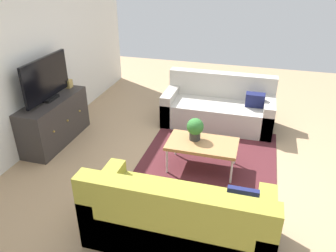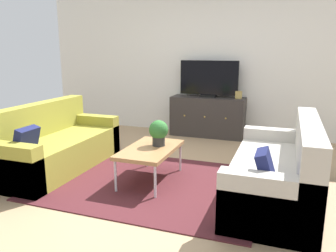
% 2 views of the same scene
% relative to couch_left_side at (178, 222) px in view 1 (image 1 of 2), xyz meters
% --- Properties ---
extents(ground_plane, '(10.00, 10.00, 0.00)m').
position_rel_couch_left_side_xyz_m(ground_plane, '(1.44, 0.10, -0.28)').
color(ground_plane, tan).
extents(wall_back, '(6.40, 0.12, 2.70)m').
position_rel_couch_left_side_xyz_m(wall_back, '(1.44, 2.65, 1.07)').
color(wall_back, silver).
rests_on(wall_back, ground_plane).
extents(area_rug, '(2.50, 1.90, 0.01)m').
position_rel_couch_left_side_xyz_m(area_rug, '(1.44, -0.05, -0.28)').
color(area_rug, '#4C1E23').
rests_on(area_rug, ground_plane).
extents(couch_left_side, '(0.82, 1.85, 0.85)m').
position_rel_couch_left_side_xyz_m(couch_left_side, '(0.00, 0.00, 0.00)').
color(couch_left_side, olive).
rests_on(couch_left_side, ground_plane).
extents(couch_right_side, '(0.82, 1.85, 0.85)m').
position_rel_couch_left_side_xyz_m(couch_right_side, '(2.87, 0.00, 0.00)').
color(couch_right_side, '#B2ADA3').
rests_on(couch_right_side, ground_plane).
extents(coffee_table, '(0.55, 0.94, 0.41)m').
position_rel_couch_left_side_xyz_m(coffee_table, '(1.39, 0.02, 0.10)').
color(coffee_table, '#A37547').
rests_on(coffee_table, ground_plane).
extents(potted_plant, '(0.23, 0.23, 0.31)m').
position_rel_couch_left_side_xyz_m(potted_plant, '(1.45, 0.14, 0.30)').
color(potted_plant, '#2D2D2D').
rests_on(potted_plant, coffee_table).
extents(tv_console, '(1.32, 0.47, 0.71)m').
position_rel_couch_left_side_xyz_m(tv_console, '(1.53, 2.37, 0.07)').
color(tv_console, '#332D2B').
rests_on(tv_console, ground_plane).
extents(flat_screen_tv, '(1.04, 0.16, 0.64)m').
position_rel_couch_left_side_xyz_m(flat_screen_tv, '(1.53, 2.39, 0.75)').
color(flat_screen_tv, black).
rests_on(flat_screen_tv, tv_console).
extents(mantel_clock, '(0.11, 0.07, 0.13)m').
position_rel_couch_left_side_xyz_m(mantel_clock, '(2.07, 2.37, 0.49)').
color(mantel_clock, tan).
rests_on(mantel_clock, tv_console).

